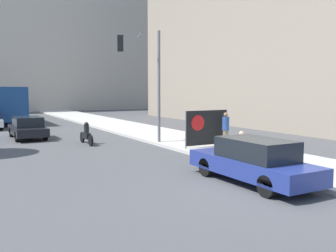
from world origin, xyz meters
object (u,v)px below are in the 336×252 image
Objects in this scene: parked_car_curbside at (253,161)px; pedestrian_behind at (196,126)px; motorcycle_on_road at (86,135)px; traffic_light_pole at (145,69)px; jogger_on_sidewalk at (226,129)px; car_on_road_nearest at (28,128)px; city_bus_on_road at (4,102)px; seated_protester at (242,145)px; protest_banner at (206,128)px.

pedestrian_behind is at bearing 68.35° from parked_car_curbside.
parked_car_curbside reaches higher than motorcycle_on_road.
parked_car_curbside is (-0.64, -9.25, -3.39)m from traffic_light_pole.
jogger_on_sidewalk is 0.40× the size of car_on_road_nearest.
motorcycle_on_road is at bearing -82.04° from city_bus_on_road.
seated_protester is 0.20× the size of traffic_light_pole.
pedestrian_behind reaches higher than seated_protester.
traffic_light_pole is at bearing -32.69° from motorcycle_on_road.
jogger_on_sidewalk reaches higher than car_on_road_nearest.
traffic_light_pole is 1.26× the size of parked_car_curbside.
protest_banner is at bearing 115.81° from pedestrian_behind.
car_on_road_nearest is 13.33m from city_bus_on_road.
parked_car_curbside is 28.74m from city_bus_on_road.
seated_protester is 5.83m from pedestrian_behind.
motorcycle_on_road is (-3.91, 8.39, -0.24)m from seated_protester.
parked_car_curbside is (-2.56, -6.26, -0.39)m from protest_banner.
traffic_light_pole reaches higher than jogger_on_sidewalk.
car_on_road_nearest reaches higher than motorcycle_on_road.
traffic_light_pole is 4.85m from motorcycle_on_road.
protest_banner is 11.34m from car_on_road_nearest.
city_bus_on_road is at bearing 108.23° from seated_protester.
city_bus_on_road reaches higher than car_on_road_nearest.
pedestrian_behind is 6.08m from motorcycle_on_road.
pedestrian_behind reaches higher than parked_car_curbside.
protest_banner reaches higher than jogger_on_sidewalk.
city_bus_on_road is at bearing 99.10° from parked_car_curbside.
protest_banner is at bearing -51.10° from car_on_road_nearest.
protest_banner reaches higher than motorcycle_on_road.
car_on_road_nearest is 0.36× the size of city_bus_on_road.
protest_banner is at bearing -57.29° from traffic_light_pole.
traffic_light_pole is (-1.92, 2.99, 3.00)m from protest_banner.
seated_protester is 26.51m from city_bus_on_road.
traffic_light_pole is at bearing 104.27° from seated_protester.
car_on_road_nearest is at bearing -90.04° from city_bus_on_road.
pedestrian_behind is 0.34× the size of parked_car_curbside.
jogger_on_sidewalk is 12.25m from car_on_road_nearest.
city_bus_on_road reaches higher than motorcycle_on_road.
city_bus_on_road is (0.01, 13.28, 1.17)m from car_on_road_nearest.
motorcycle_on_road is (-4.68, 4.76, -0.58)m from protest_banner.
pedestrian_behind is at bearing 79.60° from seated_protester.
jogger_on_sidewalk is (1.55, 3.08, 0.26)m from seated_protester.
parked_car_curbside is 15.75m from car_on_road_nearest.
protest_banner is 6.70m from motorcycle_on_road.
protest_banner reaches higher than seated_protester.
pedestrian_behind is 0.37× the size of car_on_road_nearest.
pedestrian_behind is 0.27× the size of traffic_light_pole.
jogger_on_sidewalk is at bearing -70.79° from city_bus_on_road.
city_bus_on_road is at bearing -79.02° from jogger_on_sidewalk.
city_bus_on_road is at bearing 107.83° from protest_banner.
city_bus_on_road is at bearing 97.96° from motorcycle_on_road.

